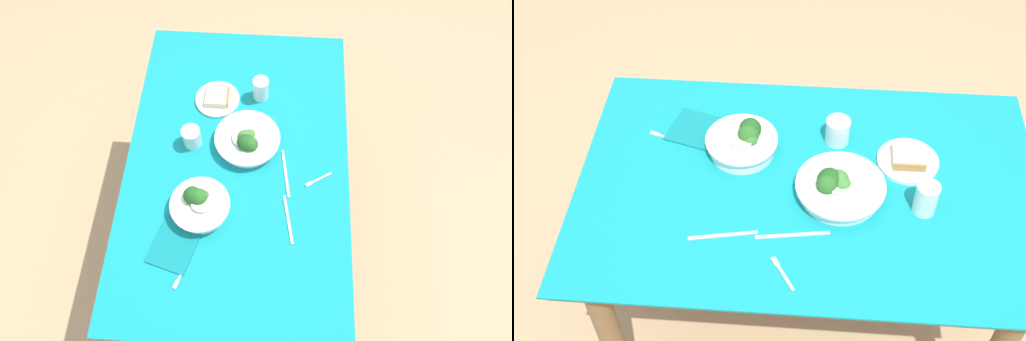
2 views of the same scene
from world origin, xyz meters
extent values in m
plane|color=tan|center=(0.00, 0.00, 0.00)|extent=(6.00, 6.00, 0.00)
cube|color=teal|center=(0.00, 0.00, 0.78)|extent=(1.32, 0.85, 0.01)
cube|color=brown|center=(0.00, 0.00, 0.76)|extent=(1.28, 0.82, 0.02)
cylinder|color=brown|center=(-0.56, 0.32, 0.37)|extent=(0.07, 0.07, 0.75)
cylinder|color=brown|center=(0.56, 0.32, 0.37)|extent=(0.07, 0.07, 0.75)
cylinder|color=white|center=(-0.20, 0.11, 0.80)|extent=(0.19, 0.19, 0.05)
cylinder|color=white|center=(-0.20, 0.11, 0.83)|extent=(0.21, 0.21, 0.01)
sphere|color=#33702D|center=(-0.18, 0.10, 0.84)|extent=(0.04, 0.04, 0.04)
sphere|color=#1E511E|center=(-0.18, 0.14, 0.85)|extent=(0.07, 0.07, 0.07)
sphere|color=#286023|center=(-0.18, 0.12, 0.85)|extent=(0.06, 0.06, 0.06)
cylinder|color=beige|center=(-0.20, 0.10, 0.84)|extent=(0.08, 0.08, 0.01)
cylinder|color=white|center=(0.09, -0.03, 0.80)|extent=(0.23, 0.23, 0.04)
cylinder|color=white|center=(0.09, -0.03, 0.82)|extent=(0.25, 0.25, 0.01)
sphere|color=#3D7A33|center=(0.09, -0.04, 0.83)|extent=(0.05, 0.05, 0.05)
sphere|color=#286023|center=(0.09, -0.03, 0.83)|extent=(0.04, 0.04, 0.04)
sphere|color=#3D7A33|center=(0.08, -0.03, 0.83)|extent=(0.06, 0.06, 0.06)
sphere|color=#1E511E|center=(0.06, -0.03, 0.84)|extent=(0.07, 0.07, 0.07)
sphere|color=#286023|center=(0.05, -0.05, 0.84)|extent=(0.06, 0.06, 0.06)
cylinder|color=beige|center=(0.08, -0.03, 0.83)|extent=(0.10, 0.10, 0.01)
cylinder|color=silver|center=(0.29, 0.10, 0.79)|extent=(0.18, 0.18, 0.01)
cube|color=beige|center=(0.29, 0.10, 0.80)|extent=(0.09, 0.09, 0.03)
cube|color=#9E703D|center=(0.29, 0.06, 0.80)|extent=(0.09, 0.01, 0.03)
cylinder|color=silver|center=(0.32, -0.07, 0.83)|extent=(0.06, 0.06, 0.10)
cylinder|color=silver|center=(0.08, 0.18, 0.82)|extent=(0.07, 0.07, 0.08)
cube|color=#B7B7BC|center=(-0.42, 0.15, 0.78)|extent=(0.08, 0.04, 0.00)
cube|color=#B7B7BC|center=(-0.48, 0.17, 0.78)|extent=(0.03, 0.02, 0.00)
cube|color=#B7B7BC|center=(-0.05, -0.32, 0.78)|extent=(0.05, 0.08, 0.00)
cube|color=#B7B7BC|center=(-0.08, -0.27, 0.78)|extent=(0.03, 0.03, 0.00)
cube|color=#B7B7BC|center=(-0.04, -0.19, 0.78)|extent=(0.20, 0.04, 0.00)
cube|color=#B7B7BC|center=(-0.22, -0.20, 0.78)|extent=(0.19, 0.04, 0.00)
cube|color=#0F777D|center=(-0.34, 0.19, 0.78)|extent=(0.22, 0.19, 0.01)
camera|label=1|loc=(-0.81, -0.12, 2.27)|focal=31.23mm
camera|label=2|loc=(-0.02, -1.24, 2.21)|focal=46.55mm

